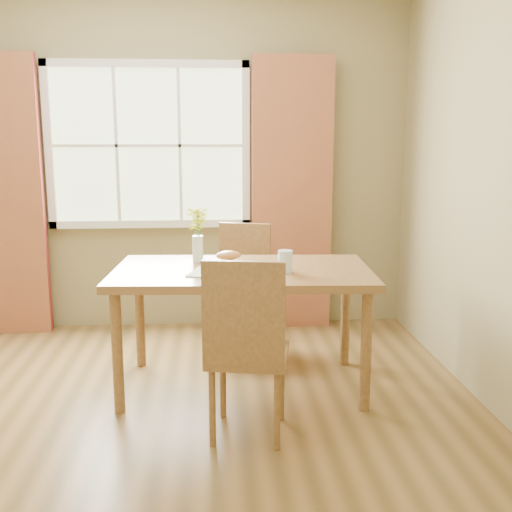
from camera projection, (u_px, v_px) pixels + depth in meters
The scene contains 12 objects.
room at pixel (111, 181), 2.99m from camera, with size 4.24×3.84×2.74m.
window at pixel (149, 146), 4.79m from camera, with size 1.62×0.06×1.32m.
curtain_left at pixel (1, 198), 4.70m from camera, with size 0.65×0.08×2.20m, color maroon.
curtain_right at pixel (292, 196), 4.86m from camera, with size 0.65×0.08×2.20m, color maroon.
dining_table at pixel (242, 281), 3.70m from camera, with size 1.62×0.97×0.77m.
chair_near at pixel (246, 342), 3.04m from camera, with size 0.48×0.48×0.98m.
chair_far at pixel (241, 282), 4.42m from camera, with size 0.49×0.49×0.94m.
placemat at pixel (230, 272), 3.58m from camera, with size 0.45×0.33×0.01m, color beige.
plate at pixel (227, 270), 3.58m from camera, with size 0.26×0.26×0.01m, color #A6C832.
croissant_sandwich at pixel (228, 261), 3.54m from camera, with size 0.17×0.13×0.12m.
water_glass at pixel (285, 262), 3.58m from camera, with size 0.09×0.09×0.13m.
flower_vase at pixel (198, 228), 3.84m from camera, with size 0.14×0.14×0.36m.
Camera 1 is at (0.51, -3.05, 1.56)m, focal length 42.00 mm.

